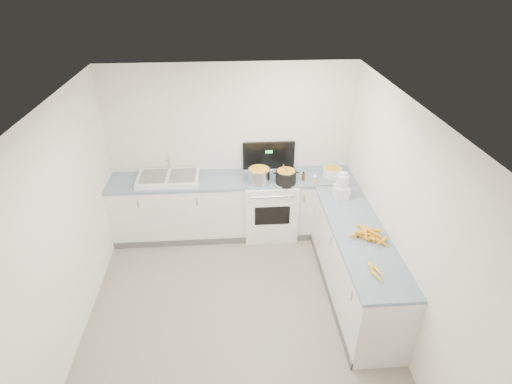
{
  "coord_description": "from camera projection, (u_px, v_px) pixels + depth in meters",
  "views": [
    {
      "loc": [
        -0.02,
        -3.32,
        3.67
      ],
      "look_at": [
        0.3,
        1.1,
        1.05
      ],
      "focal_mm": 28.0,
      "sensor_mm": 36.0,
      "label": 1
    }
  ],
  "objects": [
    {
      "name": "carrot_pile",
      "position": [
        369.0,
        235.0,
        4.47
      ],
      "size": [
        0.42,
        0.46,
        0.09
      ],
      "color": "#F9A71E",
      "rests_on": "counter_right"
    },
    {
      "name": "sink",
      "position": [
        168.0,
        178.0,
        5.63
      ],
      "size": [
        0.86,
        0.52,
        0.31
      ],
      "color": "white",
      "rests_on": "counter_back"
    },
    {
      "name": "steel_pot",
      "position": [
        259.0,
        176.0,
        5.56
      ],
      "size": [
        0.38,
        0.38,
        0.23
      ],
      "primitive_type": "cylinder",
      "rotation": [
        0.0,
        0.0,
        -0.28
      ],
      "color": "silver",
      "rests_on": "stove"
    },
    {
      "name": "food_processor",
      "position": [
        342.0,
        186.0,
        5.19
      ],
      "size": [
        0.18,
        0.22,
        0.35
      ],
      "color": "white",
      "rests_on": "counter_right"
    },
    {
      "name": "wall_back",
      "position": [
        231.0,
        150.0,
        5.8
      ],
      "size": [
        3.5,
        0.0,
        2.5
      ],
      "primitive_type": null,
      "rotation": [
        1.57,
        0.0,
        0.0
      ],
      "color": "white",
      "rests_on": "ground"
    },
    {
      "name": "wall_right",
      "position": [
        401.0,
        224.0,
        4.2
      ],
      "size": [
        0.0,
        4.0,
        2.5
      ],
      "primitive_type": null,
      "rotation": [
        1.57,
        0.0,
        -1.57
      ],
      "color": "white",
      "rests_on": "ground"
    },
    {
      "name": "ceiling",
      "position": [
        231.0,
        114.0,
        3.45
      ],
      "size": [
        3.5,
        4.0,
        0.0
      ],
      "primitive_type": null,
      "rotation": [
        3.14,
        0.0,
        0.0
      ],
      "color": "white",
      "rests_on": "ground"
    },
    {
      "name": "counter_back",
      "position": [
        233.0,
        206.0,
        5.94
      ],
      "size": [
        3.5,
        0.62,
        0.94
      ],
      "color": "white",
      "rests_on": "ground"
    },
    {
      "name": "floor",
      "position": [
        237.0,
        316.0,
        4.72
      ],
      "size": [
        3.5,
        4.0,
        0.0
      ],
      "primitive_type": null,
      "color": "gray",
      "rests_on": "ground"
    },
    {
      "name": "stove",
      "position": [
        270.0,
        205.0,
        5.96
      ],
      "size": [
        0.76,
        0.65,
        1.36
      ],
      "color": "white",
      "rests_on": "ground"
    },
    {
      "name": "mixing_bowl",
      "position": [
        332.0,
        172.0,
        5.73
      ],
      "size": [
        0.33,
        0.33,
        0.12
      ],
      "primitive_type": "cylinder",
      "rotation": [
        0.0,
        0.0,
        0.31
      ],
      "color": "white",
      "rests_on": "counter_back"
    },
    {
      "name": "counter_right",
      "position": [
        355.0,
        263.0,
        4.83
      ],
      "size": [
        0.62,
        2.2,
        0.94
      ],
      "color": "white",
      "rests_on": "ground"
    },
    {
      "name": "peelings",
      "position": [
        154.0,
        175.0,
        5.63
      ],
      "size": [
        0.23,
        0.25,
        0.01
      ],
      "color": "tan",
      "rests_on": "sink"
    },
    {
      "name": "wooden_spoon",
      "position": [
        286.0,
        170.0,
        5.49
      ],
      "size": [
        0.05,
        0.34,
        0.01
      ],
      "primitive_type": "cylinder",
      "rotation": [
        1.57,
        0.0,
        0.11
      ],
      "color": "#AD7A47",
      "rests_on": "black_pot"
    },
    {
      "name": "extract_bottle",
      "position": [
        303.0,
        177.0,
        5.63
      ],
      "size": [
        0.04,
        0.04,
        0.11
      ],
      "primitive_type": "cylinder",
      "color": "#593319",
      "rests_on": "counter_back"
    },
    {
      "name": "spice_jar",
      "position": [
        315.0,
        180.0,
        5.57
      ],
      "size": [
        0.05,
        0.05,
        0.09
      ],
      "primitive_type": "cylinder",
      "color": "#E5B266",
      "rests_on": "counter_back"
    },
    {
      "name": "peeled_carrots",
      "position": [
        376.0,
        273.0,
        3.97
      ],
      "size": [
        0.13,
        0.3,
        0.04
      ],
      "color": "#FFAE26",
      "rests_on": "counter_right"
    },
    {
      "name": "black_pot",
      "position": [
        286.0,
        177.0,
        5.55
      ],
      "size": [
        0.33,
        0.33,
        0.2
      ],
      "primitive_type": "cylinder",
      "rotation": [
        0.0,
        0.0,
        -0.17
      ],
      "color": "black",
      "rests_on": "stove"
    },
    {
      "name": "wall_left",
      "position": [
        59.0,
        238.0,
        3.98
      ],
      "size": [
        0.0,
        4.0,
        2.5
      ],
      "primitive_type": null,
      "rotation": [
        1.57,
        0.0,
        1.57
      ],
      "color": "white",
      "rests_on": "ground"
    }
  ]
}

